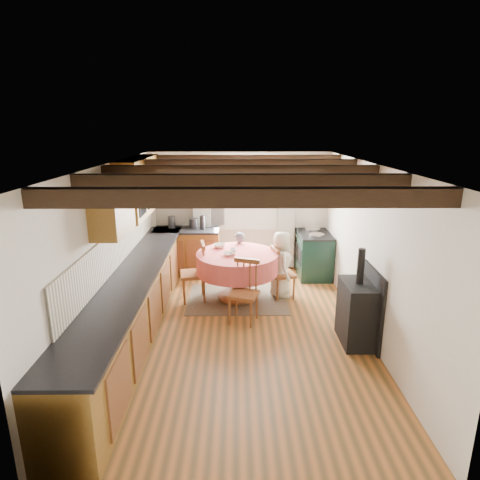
{
  "coord_description": "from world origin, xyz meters",
  "views": [
    {
      "loc": [
        -0.05,
        -5.35,
        2.88
      ],
      "look_at": [
        0.0,
        0.8,
        1.15
      ],
      "focal_mm": 30.3,
      "sensor_mm": 36.0,
      "label": 1
    }
  ],
  "objects_px": {
    "cast_iron_stove": "(358,297)",
    "child_right": "(281,264)",
    "chair_left": "(193,272)",
    "child_far": "(239,259)",
    "dining_table": "(237,277)",
    "aga_range": "(313,254)",
    "cup": "(233,251)",
    "chair_near": "(243,292)",
    "chair_right": "(283,272)"
  },
  "relations": [
    {
      "from": "cast_iron_stove",
      "to": "child_right",
      "type": "bearing_deg",
      "value": 118.42
    },
    {
      "from": "cast_iron_stove",
      "to": "child_right",
      "type": "distance_m",
      "value": 1.82
    },
    {
      "from": "chair_left",
      "to": "child_far",
      "type": "xyz_separation_m",
      "value": [
        0.78,
        0.67,
        0.01
      ]
    },
    {
      "from": "child_far",
      "to": "dining_table",
      "type": "bearing_deg",
      "value": 67.17
    },
    {
      "from": "chair_left",
      "to": "cast_iron_stove",
      "type": "bearing_deg",
      "value": 49.53
    },
    {
      "from": "aga_range",
      "to": "cup",
      "type": "relative_size",
      "value": 8.73
    },
    {
      "from": "dining_table",
      "to": "cup",
      "type": "bearing_deg",
      "value": -144.31
    },
    {
      "from": "chair_near",
      "to": "cup",
      "type": "distance_m",
      "value": 0.9
    },
    {
      "from": "child_right",
      "to": "cup",
      "type": "bearing_deg",
      "value": 95.99
    },
    {
      "from": "dining_table",
      "to": "child_far",
      "type": "xyz_separation_m",
      "value": [
        0.03,
        0.64,
        0.1
      ]
    },
    {
      "from": "chair_right",
      "to": "cup",
      "type": "distance_m",
      "value": 0.96
    },
    {
      "from": "chair_right",
      "to": "chair_near",
      "type": "bearing_deg",
      "value": 129.28
    },
    {
      "from": "dining_table",
      "to": "cup",
      "type": "distance_m",
      "value": 0.47
    },
    {
      "from": "aga_range",
      "to": "cast_iron_stove",
      "type": "distance_m",
      "value": 2.62
    },
    {
      "from": "chair_left",
      "to": "cup",
      "type": "relative_size",
      "value": 9.25
    },
    {
      "from": "aga_range",
      "to": "chair_right",
      "type": "bearing_deg",
      "value": -124.24
    },
    {
      "from": "dining_table",
      "to": "chair_near",
      "type": "xyz_separation_m",
      "value": [
        0.09,
        -0.83,
        0.07
      ]
    },
    {
      "from": "dining_table",
      "to": "child_right",
      "type": "bearing_deg",
      "value": 10.88
    },
    {
      "from": "chair_near",
      "to": "cup",
      "type": "relative_size",
      "value": 8.8
    },
    {
      "from": "dining_table",
      "to": "child_far",
      "type": "bearing_deg",
      "value": 86.95
    },
    {
      "from": "dining_table",
      "to": "chair_right",
      "type": "bearing_deg",
      "value": 6.7
    },
    {
      "from": "aga_range",
      "to": "child_right",
      "type": "bearing_deg",
      "value": -126.76
    },
    {
      "from": "chair_left",
      "to": "child_far",
      "type": "distance_m",
      "value": 1.03
    },
    {
      "from": "dining_table",
      "to": "aga_range",
      "type": "height_order",
      "value": "aga_range"
    },
    {
      "from": "child_far",
      "to": "chair_left",
      "type": "bearing_deg",
      "value": 20.74
    },
    {
      "from": "dining_table",
      "to": "chair_right",
      "type": "xyz_separation_m",
      "value": [
        0.79,
        0.09,
        0.04
      ]
    },
    {
      "from": "cup",
      "to": "aga_range",
      "type": "bearing_deg",
      "value": 37.27
    },
    {
      "from": "child_far",
      "to": "aga_range",
      "type": "bearing_deg",
      "value": 179.29
    },
    {
      "from": "dining_table",
      "to": "chair_right",
      "type": "relative_size",
      "value": 1.52
    },
    {
      "from": "chair_near",
      "to": "child_far",
      "type": "distance_m",
      "value": 1.48
    },
    {
      "from": "chair_near",
      "to": "child_far",
      "type": "height_order",
      "value": "child_far"
    },
    {
      "from": "chair_near",
      "to": "aga_range",
      "type": "relative_size",
      "value": 1.01
    },
    {
      "from": "child_right",
      "to": "chair_right",
      "type": "bearing_deg",
      "value": -157.06
    },
    {
      "from": "aga_range",
      "to": "chair_near",
      "type": "bearing_deg",
      "value": -125.56
    },
    {
      "from": "chair_right",
      "to": "cup",
      "type": "xyz_separation_m",
      "value": [
        -0.85,
        -0.14,
        0.43
      ]
    },
    {
      "from": "chair_right",
      "to": "cast_iron_stove",
      "type": "bearing_deg",
      "value": -165.33
    },
    {
      "from": "child_far",
      "to": "cup",
      "type": "xyz_separation_m",
      "value": [
        -0.1,
        -0.69,
        0.37
      ]
    },
    {
      "from": "chair_near",
      "to": "chair_right",
      "type": "bearing_deg",
      "value": 71.62
    },
    {
      "from": "aga_range",
      "to": "cup",
      "type": "distance_m",
      "value": 2.03
    },
    {
      "from": "chair_left",
      "to": "aga_range",
      "type": "relative_size",
      "value": 1.06
    },
    {
      "from": "child_far",
      "to": "child_right",
      "type": "xyz_separation_m",
      "value": [
        0.73,
        -0.5,
        0.07
      ]
    },
    {
      "from": "aga_range",
      "to": "child_far",
      "type": "bearing_deg",
      "value": -160.93
    },
    {
      "from": "chair_near",
      "to": "chair_left",
      "type": "bearing_deg",
      "value": 154.58
    },
    {
      "from": "chair_left",
      "to": "child_far",
      "type": "relative_size",
      "value": 0.99
    },
    {
      "from": "chair_left",
      "to": "cup",
      "type": "distance_m",
      "value": 0.78
    },
    {
      "from": "chair_right",
      "to": "chair_left",
      "type": "bearing_deg",
      "value": 80.58
    },
    {
      "from": "child_right",
      "to": "chair_left",
      "type": "bearing_deg",
      "value": 89.33
    },
    {
      "from": "chair_near",
      "to": "cast_iron_stove",
      "type": "bearing_deg",
      "value": -3.31
    },
    {
      "from": "dining_table",
      "to": "chair_left",
      "type": "distance_m",
      "value": 0.75
    },
    {
      "from": "chair_right",
      "to": "child_right",
      "type": "height_order",
      "value": "child_right"
    }
  ]
}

